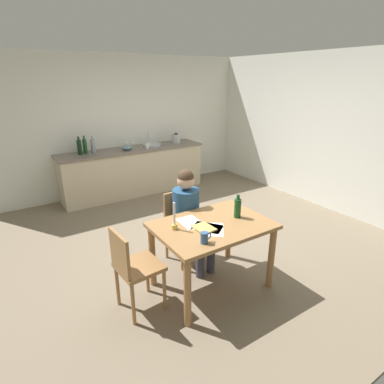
{
  "coord_description": "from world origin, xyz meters",
  "views": [
    {
      "loc": [
        -2.2,
        -3.27,
        2.18
      ],
      "look_at": [
        -0.26,
        -0.28,
        0.85
      ],
      "focal_mm": 28.81,
      "sensor_mm": 36.0,
      "label": 1
    }
  ],
  "objects_px": {
    "chair_at_table": "(182,223)",
    "teacup_on_counter": "(147,146)",
    "book_magazine": "(204,228)",
    "chair_side_empty": "(133,266)",
    "person_seated": "(189,213)",
    "bottle_vinegar": "(85,146)",
    "bottle_wine_red": "(93,146)",
    "mixing_bowl": "(127,148)",
    "coffee_mug": "(205,238)",
    "candlestick": "(174,222)",
    "dining_table": "(212,234)",
    "wine_glass_near_sink": "(132,141)",
    "wine_bottle_on_table": "(238,208)",
    "stovetop_kettle": "(176,138)",
    "wine_glass_by_kettle": "(126,142)",
    "sink_unit": "(152,145)",
    "bottle_oil": "(79,147)"
  },
  "relations": [
    {
      "from": "dining_table",
      "to": "mixing_bowl",
      "type": "height_order",
      "value": "mixing_bowl"
    },
    {
      "from": "candlestick",
      "to": "teacup_on_counter",
      "type": "bearing_deg",
      "value": 69.69
    },
    {
      "from": "sink_unit",
      "to": "mixing_bowl",
      "type": "height_order",
      "value": "sink_unit"
    },
    {
      "from": "bottle_vinegar",
      "to": "bottle_wine_red",
      "type": "height_order",
      "value": "bottle_vinegar"
    },
    {
      "from": "wine_glass_near_sink",
      "to": "wine_glass_by_kettle",
      "type": "xyz_separation_m",
      "value": [
        -0.11,
        0.0,
        0.0
      ]
    },
    {
      "from": "book_magazine",
      "to": "stovetop_kettle",
      "type": "relative_size",
      "value": 0.99
    },
    {
      "from": "coffee_mug",
      "to": "bottle_wine_red",
      "type": "height_order",
      "value": "bottle_wine_red"
    },
    {
      "from": "mixing_bowl",
      "to": "chair_at_table",
      "type": "bearing_deg",
      "value": -96.72
    },
    {
      "from": "book_magazine",
      "to": "stovetop_kettle",
      "type": "xyz_separation_m",
      "value": [
        1.57,
        3.26,
        0.23
      ]
    },
    {
      "from": "bottle_oil",
      "to": "wine_glass_near_sink",
      "type": "xyz_separation_m",
      "value": [
        1.02,
        0.11,
        -0.03
      ]
    },
    {
      "from": "candlestick",
      "to": "teacup_on_counter",
      "type": "xyz_separation_m",
      "value": [
        1.09,
        2.95,
        0.11
      ]
    },
    {
      "from": "chair_at_table",
      "to": "bottle_vinegar",
      "type": "height_order",
      "value": "bottle_vinegar"
    },
    {
      "from": "bottle_wine_red",
      "to": "mixing_bowl",
      "type": "bearing_deg",
      "value": -10.85
    },
    {
      "from": "coffee_mug",
      "to": "candlestick",
      "type": "xyz_separation_m",
      "value": [
        -0.09,
        0.39,
        0.03
      ]
    },
    {
      "from": "chair_side_empty",
      "to": "stovetop_kettle",
      "type": "distance_m",
      "value": 3.9
    },
    {
      "from": "dining_table",
      "to": "mixing_bowl",
      "type": "relative_size",
      "value": 6.14
    },
    {
      "from": "wine_bottle_on_table",
      "to": "book_magazine",
      "type": "bearing_deg",
      "value": -175.33
    },
    {
      "from": "teacup_on_counter",
      "to": "chair_side_empty",
      "type": "bearing_deg",
      "value": -117.71
    },
    {
      "from": "bottle_wine_red",
      "to": "stovetop_kettle",
      "type": "xyz_separation_m",
      "value": [
        1.69,
        -0.05,
        -0.03
      ]
    },
    {
      "from": "candlestick",
      "to": "sink_unit",
      "type": "distance_m",
      "value": 3.35
    },
    {
      "from": "book_magazine",
      "to": "dining_table",
      "type": "bearing_deg",
      "value": 16.17
    },
    {
      "from": "dining_table",
      "to": "candlestick",
      "type": "distance_m",
      "value": 0.45
    },
    {
      "from": "person_seated",
      "to": "bottle_vinegar",
      "type": "distance_m",
      "value": 2.84
    },
    {
      "from": "stovetop_kettle",
      "to": "wine_glass_by_kettle",
      "type": "bearing_deg",
      "value": 171.66
    },
    {
      "from": "teacup_on_counter",
      "to": "coffee_mug",
      "type": "bearing_deg",
      "value": -106.64
    },
    {
      "from": "wine_glass_near_sink",
      "to": "person_seated",
      "type": "bearing_deg",
      "value": -99.5
    },
    {
      "from": "bottle_wine_red",
      "to": "wine_glass_near_sink",
      "type": "xyz_separation_m",
      "value": [
        0.78,
        0.1,
        -0.02
      ]
    },
    {
      "from": "dining_table",
      "to": "teacup_on_counter",
      "type": "height_order",
      "value": "teacup_on_counter"
    },
    {
      "from": "wine_bottle_on_table",
      "to": "teacup_on_counter",
      "type": "relative_size",
      "value": 2.43
    },
    {
      "from": "wine_bottle_on_table",
      "to": "bottle_oil",
      "type": "relative_size",
      "value": 0.82
    },
    {
      "from": "chair_side_empty",
      "to": "book_magazine",
      "type": "height_order",
      "value": "chair_side_empty"
    },
    {
      "from": "book_magazine",
      "to": "chair_side_empty",
      "type": "bearing_deg",
      "value": 166.24
    },
    {
      "from": "stovetop_kettle",
      "to": "teacup_on_counter",
      "type": "xyz_separation_m",
      "value": [
        -0.72,
        -0.15,
        -0.05
      ]
    },
    {
      "from": "wine_glass_near_sink",
      "to": "candlestick",
      "type": "bearing_deg",
      "value": -105.54
    },
    {
      "from": "bottle_vinegar",
      "to": "teacup_on_counter",
      "type": "relative_size",
      "value": 2.96
    },
    {
      "from": "mixing_bowl",
      "to": "person_seated",
      "type": "bearing_deg",
      "value": -96.14
    },
    {
      "from": "coffee_mug",
      "to": "bottle_vinegar",
      "type": "relative_size",
      "value": 0.36
    },
    {
      "from": "bottle_wine_red",
      "to": "stovetop_kettle",
      "type": "bearing_deg",
      "value": -1.66
    },
    {
      "from": "candlestick",
      "to": "wine_bottle_on_table",
      "type": "distance_m",
      "value": 0.72
    },
    {
      "from": "mixing_bowl",
      "to": "wine_glass_by_kettle",
      "type": "relative_size",
      "value": 1.25
    },
    {
      "from": "wine_glass_near_sink",
      "to": "wine_glass_by_kettle",
      "type": "distance_m",
      "value": 0.11
    },
    {
      "from": "candlestick",
      "to": "mixing_bowl",
      "type": "xyz_separation_m",
      "value": [
        0.71,
        3.04,
        0.11
      ]
    },
    {
      "from": "coffee_mug",
      "to": "bottle_vinegar",
      "type": "bearing_deg",
      "value": 91.7
    },
    {
      "from": "wine_bottle_on_table",
      "to": "bottle_wine_red",
      "type": "xyz_separation_m",
      "value": [
        -0.59,
        3.27,
        0.16
      ]
    },
    {
      "from": "chair_at_table",
      "to": "teacup_on_counter",
      "type": "relative_size",
      "value": 8.16
    },
    {
      "from": "person_seated",
      "to": "sink_unit",
      "type": "height_order",
      "value": "person_seated"
    },
    {
      "from": "candlestick",
      "to": "bottle_vinegar",
      "type": "bearing_deg",
      "value": 90.21
    },
    {
      "from": "dining_table",
      "to": "wine_glass_near_sink",
      "type": "xyz_separation_m",
      "value": [
        0.52,
        3.37,
        0.37
      ]
    },
    {
      "from": "coffee_mug",
      "to": "wine_glass_near_sink",
      "type": "xyz_separation_m",
      "value": [
        0.81,
        3.64,
        0.2
      ]
    },
    {
      "from": "coffee_mug",
      "to": "candlestick",
      "type": "bearing_deg",
      "value": 103.68
    }
  ]
}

